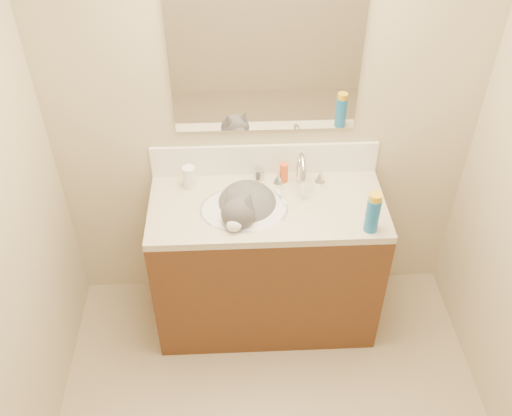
{
  "coord_description": "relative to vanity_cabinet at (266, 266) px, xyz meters",
  "views": [
    {
      "loc": [
        -0.16,
        -1.22,
        2.71
      ],
      "look_at": [
        -0.06,
        0.92,
        0.88
      ],
      "focal_mm": 40.0,
      "sensor_mm": 36.0,
      "label": 1
    }
  ],
  "objects": [
    {
      "name": "room_shell",
      "position": [
        0.0,
        -0.97,
        1.08
      ],
      "size": [
        2.24,
        2.54,
        2.52
      ],
      "color": "#C2B290",
      "rests_on": "ground"
    },
    {
      "name": "vanity_cabinet",
      "position": [
        0.0,
        0.0,
        0.0
      ],
      "size": [
        1.2,
        0.55,
        0.82
      ],
      "primitive_type": "cube",
      "color": "#4D2A14",
      "rests_on": "ground"
    },
    {
      "name": "counter_slab",
      "position": [
        0.0,
        0.0,
        0.43
      ],
      "size": [
        1.2,
        0.55,
        0.04
      ],
      "primitive_type": "cube",
      "color": "beige",
      "rests_on": "vanity_cabinet"
    },
    {
      "name": "basin",
      "position": [
        -0.12,
        -0.03,
        0.38
      ],
      "size": [
        0.45,
        0.36,
        0.14
      ],
      "primitive_type": "ellipsoid",
      "color": "white",
      "rests_on": "vanity_cabinet"
    },
    {
      "name": "faucet",
      "position": [
        0.18,
        0.14,
        0.54
      ],
      "size": [
        0.28,
        0.2,
        0.21
      ],
      "color": "silver",
      "rests_on": "counter_slab"
    },
    {
      "name": "cat",
      "position": [
        -0.11,
        -0.0,
        0.43
      ],
      "size": [
        0.41,
        0.47,
        0.34
      ],
      "rotation": [
        0.0,
        0.0,
        -0.31
      ],
      "color": "#494749",
      "rests_on": "basin"
    },
    {
      "name": "backsplash",
      "position": [
        0.0,
        0.26,
        0.54
      ],
      "size": [
        1.2,
        0.02,
        0.18
      ],
      "primitive_type": "cube",
      "color": "white",
      "rests_on": "counter_slab"
    },
    {
      "name": "mirror",
      "position": [
        0.0,
        0.26,
        1.13
      ],
      "size": [
        0.9,
        0.02,
        0.8
      ],
      "primitive_type": "cube",
      "color": "white",
      "rests_on": "room_shell"
    },
    {
      "name": "pill_bottle",
      "position": [
        -0.4,
        0.16,
        0.51
      ],
      "size": [
        0.08,
        0.08,
        0.12
      ],
      "primitive_type": "cylinder",
      "rotation": [
        0.0,
        0.0,
        -0.32
      ],
      "color": "white",
      "rests_on": "counter_slab"
    },
    {
      "name": "pill_label",
      "position": [
        -0.4,
        0.16,
        0.49
      ],
      "size": [
        0.08,
        0.08,
        0.04
      ],
      "primitive_type": "cylinder",
      "rotation": [
        0.0,
        0.0,
        -0.32
      ],
      "color": "red",
      "rests_on": "pill_bottle"
    },
    {
      "name": "silver_jar",
      "position": [
        -0.03,
        0.21,
        0.48
      ],
      "size": [
        0.06,
        0.06,
        0.06
      ],
      "primitive_type": "cylinder",
      "rotation": [
        0.0,
        0.0,
        0.13
      ],
      "color": "#B7B7BC",
      "rests_on": "counter_slab"
    },
    {
      "name": "amber_bottle",
      "position": [
        0.1,
        0.19,
        0.51
      ],
      "size": [
        0.05,
        0.05,
        0.11
      ],
      "primitive_type": "cylinder",
      "rotation": [
        0.0,
        0.0,
        -0.21
      ],
      "color": "#DB5319",
      "rests_on": "counter_slab"
    },
    {
      "name": "toothbrush",
      "position": [
        0.07,
        0.04,
        0.45
      ],
      "size": [
        0.05,
        0.13,
        0.01
      ],
      "primitive_type": "cube",
      "rotation": [
        0.0,
        0.0,
        0.26
      ],
      "color": "white",
      "rests_on": "counter_slab"
    },
    {
      "name": "toothbrush_head",
      "position": [
        0.07,
        0.04,
        0.46
      ],
      "size": [
        0.02,
        0.03,
        0.02
      ],
      "primitive_type": "cube",
      "rotation": [
        0.0,
        0.0,
        0.26
      ],
      "color": "#63AAD2",
      "rests_on": "counter_slab"
    },
    {
      "name": "spray_can",
      "position": [
        0.48,
        -0.21,
        0.54
      ],
      "size": [
        0.07,
        0.07,
        0.18
      ],
      "primitive_type": "cylinder",
      "rotation": [
        0.0,
        0.0,
        0.08
      ],
      "color": "#1863AA",
      "rests_on": "counter_slab"
    },
    {
      "name": "spray_cap",
      "position": [
        0.48,
        -0.21,
        0.65
      ],
      "size": [
        0.07,
        0.07,
        0.04
      ],
      "primitive_type": "cylinder",
      "rotation": [
        0.0,
        0.0,
        0.08
      ],
      "color": "gold",
      "rests_on": "spray_can"
    }
  ]
}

